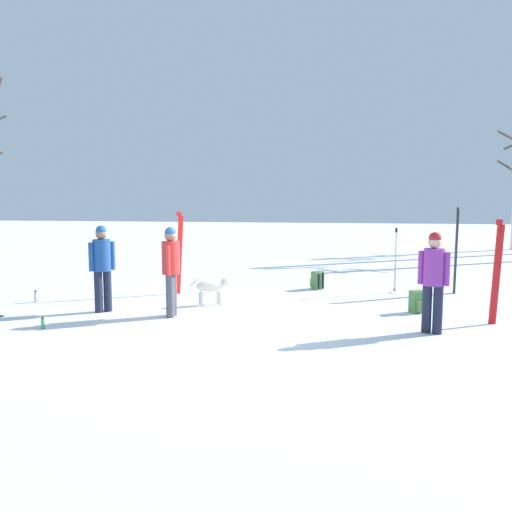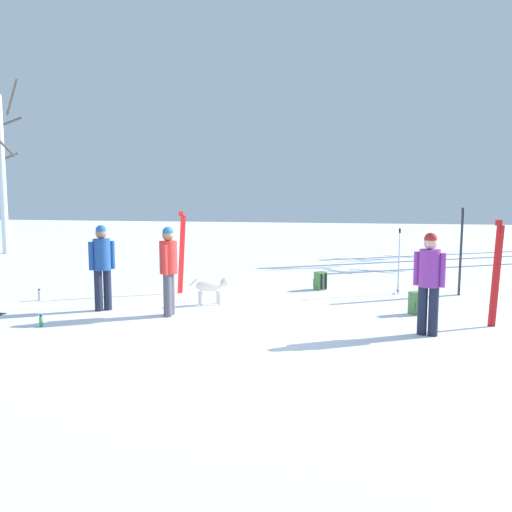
{
  "view_description": "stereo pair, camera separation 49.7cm",
  "coord_description": "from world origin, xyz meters",
  "views": [
    {
      "loc": [
        1.65,
        -9.62,
        2.43
      ],
      "look_at": [
        0.2,
        2.02,
        1.0
      ],
      "focal_mm": 38.9,
      "sensor_mm": 36.0,
      "label": 1
    },
    {
      "loc": [
        2.15,
        -9.55,
        2.43
      ],
      "look_at": [
        0.2,
        2.02,
        1.0
      ],
      "focal_mm": 38.9,
      "sensor_mm": 36.0,
      "label": 2
    }
  ],
  "objects": [
    {
      "name": "person_2",
      "position": [
        -1.23,
        0.48,
        0.98
      ],
      "size": [
        0.34,
        0.52,
        1.72
      ],
      "color": "#4C4C56",
      "rests_on": "ground_plane"
    },
    {
      "name": "person_0",
      "position": [
        -2.69,
        0.71,
        0.98
      ],
      "size": [
        0.43,
        0.36,
        1.72
      ],
      "color": "#1E2338",
      "rests_on": "ground_plane"
    },
    {
      "name": "ski_poles_0",
      "position": [
        3.3,
        3.51,
        0.81
      ],
      "size": [
        0.07,
        0.23,
        1.52
      ],
      "color": "#B2B2BC",
      "rests_on": "ground_plane"
    },
    {
      "name": "water_bottle_0",
      "position": [
        -4.49,
        1.4,
        0.12
      ],
      "size": [
        0.07,
        0.07,
        0.26
      ],
      "color": "silver",
      "rests_on": "ground_plane"
    },
    {
      "name": "ski_pair_planted_0",
      "position": [
        4.71,
        0.61,
        0.94
      ],
      "size": [
        0.2,
        0.02,
        1.89
      ],
      "color": "red",
      "rests_on": "ground_plane"
    },
    {
      "name": "ski_pair_planted_2",
      "position": [
        -1.68,
        2.78,
        0.95
      ],
      "size": [
        0.18,
        0.2,
        1.91
      ],
      "color": "red",
      "rests_on": "ground_plane"
    },
    {
      "name": "dog",
      "position": [
        -0.67,
        1.6,
        0.39
      ],
      "size": [
        0.82,
        0.47,
        0.57
      ],
      "color": "beige",
      "rests_on": "ground_plane"
    },
    {
      "name": "ski_pair_planted_1",
      "position": [
        4.67,
        3.57,
        1.0
      ],
      "size": [
        0.04,
        0.17,
        2.0
      ],
      "color": "black",
      "rests_on": "ground_plane"
    },
    {
      "name": "backpack_0",
      "position": [
        3.48,
        1.39,
        0.21
      ],
      "size": [
        0.33,
        0.34,
        0.44
      ],
      "color": "#4C7F3F",
      "rests_on": "ground_plane"
    },
    {
      "name": "birch_tree_0",
      "position": [
        -10.53,
        9.28,
        3.16
      ],
      "size": [
        1.64,
        1.65,
        6.41
      ],
      "color": "silver",
      "rests_on": "ground_plane"
    },
    {
      "name": "person_1",
      "position": [
        3.47,
        -0.18,
        0.98
      ],
      "size": [
        0.49,
        0.34,
        1.72
      ],
      "color": "#1E2338",
      "rests_on": "ground_plane"
    },
    {
      "name": "water_bottle_1",
      "position": [
        -3.2,
        -0.72,
        0.1
      ],
      "size": [
        0.06,
        0.06,
        0.21
      ],
      "color": "green",
      "rests_on": "ground_plane"
    },
    {
      "name": "ground_plane",
      "position": [
        0.0,
        0.0,
        0.0
      ],
      "size": [
        60.0,
        60.0,
        0.0
      ],
      "primitive_type": "plane",
      "color": "white"
    },
    {
      "name": "backpack_1",
      "position": [
        1.49,
        3.73,
        0.21
      ],
      "size": [
        0.35,
        0.34,
        0.44
      ],
      "color": "#4C7F3F",
      "rests_on": "ground_plane"
    }
  ]
}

